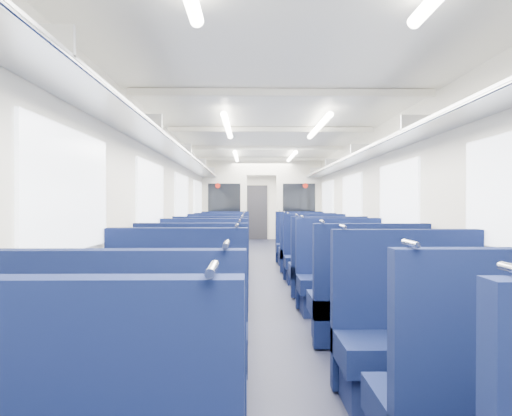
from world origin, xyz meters
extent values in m
cube|color=black|center=(0.00, 0.00, 0.00)|extent=(2.80, 18.00, 0.01)
cube|color=white|center=(0.00, 0.00, 2.35)|extent=(2.80, 18.00, 0.01)
cube|color=silver|center=(-1.40, 0.00, 1.18)|extent=(0.02, 18.00, 2.35)
cube|color=#101736|center=(-1.39, 0.00, 0.35)|extent=(0.03, 17.90, 0.70)
cube|color=silver|center=(1.40, 0.00, 1.18)|extent=(0.02, 18.00, 2.35)
cube|color=#101736|center=(1.39, 0.00, 0.35)|extent=(0.03, 17.90, 0.70)
cube|color=silver|center=(0.00, 9.00, 1.18)|extent=(2.80, 0.02, 2.35)
cube|color=#B2B5BA|center=(-1.22, 0.00, 1.97)|extent=(0.34, 17.40, 0.04)
cylinder|color=silver|center=(-1.04, 0.00, 1.95)|extent=(0.02, 17.40, 0.02)
cube|color=#B2B5BA|center=(-1.22, -6.00, 2.05)|extent=(0.34, 0.03, 0.14)
cube|color=#B2B5BA|center=(-1.22, -4.00, 2.05)|extent=(0.34, 0.03, 0.14)
cube|color=#B2B5BA|center=(-1.22, -2.00, 2.05)|extent=(0.34, 0.03, 0.14)
cube|color=#B2B5BA|center=(-1.22, 0.00, 2.05)|extent=(0.34, 0.03, 0.14)
cube|color=#B2B5BA|center=(-1.22, 2.00, 2.05)|extent=(0.34, 0.03, 0.14)
cube|color=#B2B5BA|center=(-1.22, 4.00, 2.05)|extent=(0.34, 0.03, 0.14)
cube|color=#B2B5BA|center=(-1.22, 6.00, 2.05)|extent=(0.34, 0.03, 0.14)
cube|color=#B2B5BA|center=(-1.22, 8.00, 2.05)|extent=(0.34, 0.03, 0.14)
cube|color=#B2B5BA|center=(1.22, 0.00, 1.97)|extent=(0.34, 17.40, 0.04)
cylinder|color=silver|center=(1.04, 0.00, 1.95)|extent=(0.02, 17.40, 0.02)
cube|color=#B2B5BA|center=(1.22, -4.00, 2.05)|extent=(0.34, 0.03, 0.14)
cube|color=#B2B5BA|center=(1.22, -2.00, 2.05)|extent=(0.34, 0.03, 0.14)
cube|color=#B2B5BA|center=(1.22, 0.00, 2.05)|extent=(0.34, 0.03, 0.14)
cube|color=#B2B5BA|center=(1.22, 2.00, 2.05)|extent=(0.34, 0.03, 0.14)
cube|color=#B2B5BA|center=(1.22, 4.00, 2.05)|extent=(0.34, 0.03, 0.14)
cube|color=#B2B5BA|center=(1.22, 6.00, 2.05)|extent=(0.34, 0.03, 0.14)
cube|color=#B2B5BA|center=(1.22, 8.00, 2.05)|extent=(0.34, 0.03, 0.14)
cube|color=white|center=(-1.38, -5.20, 1.42)|extent=(0.02, 1.30, 0.75)
cube|color=white|center=(-1.38, -2.90, 1.42)|extent=(0.02, 1.30, 0.75)
cube|color=white|center=(-1.38, -0.60, 1.42)|extent=(0.02, 1.30, 0.75)
cube|color=white|center=(-1.38, 1.70, 1.42)|extent=(0.02, 1.30, 0.75)
cube|color=white|center=(-1.38, 4.50, 1.42)|extent=(0.02, 1.30, 0.75)
cube|color=white|center=(-1.38, 6.80, 1.42)|extent=(0.02, 1.30, 0.75)
cube|color=white|center=(1.38, -2.90, 1.42)|extent=(0.02, 1.30, 0.75)
cube|color=white|center=(1.38, -0.60, 1.42)|extent=(0.02, 1.30, 0.75)
cube|color=white|center=(1.38, 1.70, 1.42)|extent=(0.02, 1.30, 0.75)
cube|color=white|center=(1.38, 4.50, 1.42)|extent=(0.02, 1.30, 0.75)
cube|color=white|center=(1.38, 6.80, 1.42)|extent=(0.02, 1.30, 0.75)
cube|color=silver|center=(0.00, -4.00, 2.31)|extent=(2.70, 0.06, 0.06)
cube|color=silver|center=(0.00, -2.00, 2.31)|extent=(2.70, 0.06, 0.06)
cube|color=silver|center=(0.00, 0.00, 2.31)|extent=(2.70, 0.06, 0.06)
cube|color=silver|center=(0.00, 2.00, 2.31)|extent=(2.70, 0.06, 0.06)
cube|color=silver|center=(0.00, 4.00, 2.31)|extent=(2.70, 0.06, 0.06)
cube|color=silver|center=(0.00, 6.00, 2.31)|extent=(2.70, 0.06, 0.06)
cube|color=silver|center=(0.00, 8.00, 2.31)|extent=(2.70, 0.06, 0.06)
cylinder|color=white|center=(-0.55, -2.50, 2.26)|extent=(0.07, 1.60, 0.07)
cylinder|color=white|center=(-0.55, 1.00, 2.26)|extent=(0.07, 1.60, 0.07)
cylinder|color=white|center=(-0.55, 5.50, 2.26)|extent=(0.07, 1.60, 0.07)
cylinder|color=white|center=(0.55, -2.50, 2.26)|extent=(0.07, 1.60, 0.07)
cylinder|color=white|center=(0.55, 1.00, 2.26)|extent=(0.07, 1.60, 0.07)
cylinder|color=white|center=(0.55, 5.50, 2.26)|extent=(0.07, 1.60, 0.07)
cube|color=black|center=(0.00, 8.94, 1.00)|extent=(0.75, 0.06, 2.00)
cube|color=silver|center=(-0.88, 2.72, 1.18)|extent=(1.05, 0.08, 2.35)
cube|color=black|center=(-0.87, 2.67, 1.40)|extent=(0.76, 0.02, 0.80)
cylinder|color=red|center=(-1.02, 2.67, 1.75)|extent=(0.12, 0.01, 0.12)
cube|color=silver|center=(0.88, 2.72, 1.18)|extent=(1.05, 0.08, 2.35)
cube|color=black|center=(0.87, 2.67, 1.40)|extent=(0.76, 0.02, 0.80)
cylinder|color=red|center=(1.02, 2.67, 1.75)|extent=(0.12, 0.01, 0.12)
cube|color=silver|center=(0.00, 2.72, 2.17)|extent=(0.70, 0.08, 0.35)
cylinder|color=silver|center=(-0.38, -6.86, 1.18)|extent=(0.02, 0.16, 0.02)
cube|color=#0D1740|center=(-0.83, -6.18, 0.59)|extent=(1.06, 0.10, 1.14)
cylinder|color=silver|center=(-0.38, -6.18, 1.18)|extent=(0.02, 0.16, 0.02)
cube|color=#0D1740|center=(0.83, -5.92, 0.36)|extent=(1.06, 0.56, 0.18)
cylinder|color=silver|center=(0.38, -6.15, 1.18)|extent=(0.02, 0.16, 0.02)
cube|color=#0D1740|center=(-0.83, -4.80, 0.36)|extent=(1.06, 0.56, 0.18)
cube|color=#0D1436|center=(-0.83, -4.80, 0.14)|extent=(0.98, 0.45, 0.27)
cube|color=#0D1740|center=(-0.83, -4.57, 0.59)|extent=(1.06, 0.10, 1.14)
cylinder|color=silver|center=(-0.38, -4.57, 1.18)|extent=(0.02, 0.16, 0.02)
cube|color=#0D1740|center=(0.83, -5.02, 0.36)|extent=(1.06, 0.56, 0.18)
cube|color=#0D1436|center=(0.83, -5.02, 0.14)|extent=(0.98, 0.45, 0.27)
cube|color=#0D1740|center=(0.83, -4.79, 0.59)|extent=(1.06, 0.10, 1.14)
cylinder|color=silver|center=(0.38, -4.79, 1.18)|extent=(0.02, 0.16, 0.02)
cube|color=#0D1740|center=(-0.83, -3.51, 0.36)|extent=(1.06, 0.56, 0.18)
cube|color=#0D1436|center=(-0.83, -3.51, 0.14)|extent=(0.98, 0.45, 0.27)
cube|color=#0D1740|center=(-0.83, -3.74, 0.59)|extent=(1.06, 0.10, 1.14)
cylinder|color=silver|center=(-0.38, -3.74, 1.18)|extent=(0.02, 0.16, 0.02)
cube|color=#0D1740|center=(0.83, -3.63, 0.36)|extent=(1.06, 0.56, 0.18)
cube|color=#0D1436|center=(0.83, -3.63, 0.14)|extent=(0.98, 0.45, 0.27)
cube|color=#0D1740|center=(0.83, -3.86, 0.59)|extent=(1.06, 0.10, 1.14)
cylinder|color=silver|center=(0.38, -3.86, 1.18)|extent=(0.02, 0.16, 0.02)
cube|color=#0D1740|center=(-0.83, -2.70, 0.36)|extent=(1.06, 0.56, 0.18)
cube|color=#0D1436|center=(-0.83, -2.70, 0.14)|extent=(0.98, 0.45, 0.27)
cube|color=#0D1740|center=(-0.83, -2.47, 0.59)|extent=(1.06, 0.10, 1.14)
cylinder|color=silver|center=(-0.38, -2.47, 1.18)|extent=(0.02, 0.16, 0.02)
cube|color=#0D1740|center=(0.83, -2.52, 0.36)|extent=(1.06, 0.56, 0.18)
cube|color=#0D1436|center=(0.83, -2.52, 0.14)|extent=(0.98, 0.45, 0.27)
cube|color=#0D1740|center=(0.83, -2.29, 0.59)|extent=(1.06, 0.10, 1.14)
cylinder|color=silver|center=(0.38, -2.29, 1.18)|extent=(0.02, 0.16, 0.02)
cube|color=#0D1740|center=(-0.83, -1.36, 0.36)|extent=(1.06, 0.56, 0.18)
cube|color=#0D1436|center=(-0.83, -1.36, 0.14)|extent=(0.98, 0.45, 0.27)
cube|color=#0D1740|center=(-0.83, -1.59, 0.59)|extent=(1.06, 0.10, 1.14)
cylinder|color=silver|center=(-0.38, -1.59, 1.18)|extent=(0.02, 0.16, 0.02)
cube|color=#0D1740|center=(0.83, -1.40, 0.36)|extent=(1.06, 0.56, 0.18)
cube|color=#0D1436|center=(0.83, -1.40, 0.14)|extent=(0.98, 0.45, 0.27)
cube|color=#0D1740|center=(0.83, -1.63, 0.59)|extent=(1.06, 0.10, 1.14)
cylinder|color=silver|center=(0.38, -1.63, 1.18)|extent=(0.02, 0.16, 0.02)
cube|color=#0D1740|center=(-0.83, -0.30, 0.36)|extent=(1.06, 0.56, 0.18)
cube|color=#0D1436|center=(-0.83, -0.30, 0.14)|extent=(0.98, 0.45, 0.27)
cube|color=#0D1740|center=(-0.83, -0.07, 0.59)|extent=(1.06, 0.10, 1.14)
cylinder|color=silver|center=(-0.38, -0.07, 1.18)|extent=(0.02, 0.16, 0.02)
cube|color=#0D1740|center=(0.83, -0.38, 0.36)|extent=(1.06, 0.56, 0.18)
cube|color=#0D1436|center=(0.83, -0.38, 0.14)|extent=(0.98, 0.45, 0.27)
cube|color=#0D1740|center=(0.83, -0.16, 0.59)|extent=(1.06, 0.10, 1.14)
cylinder|color=silver|center=(0.38, -0.16, 1.18)|extent=(0.02, 0.16, 0.02)
cube|color=#0D1740|center=(-0.83, 1.10, 0.36)|extent=(1.06, 0.56, 0.18)
cube|color=#0D1436|center=(-0.83, 1.10, 0.14)|extent=(0.98, 0.45, 0.27)
cube|color=#0D1740|center=(-0.83, 0.87, 0.59)|extent=(1.06, 0.10, 1.14)
cylinder|color=silver|center=(-0.38, 0.87, 1.18)|extent=(0.02, 0.16, 0.02)
cube|color=#0D1740|center=(0.83, 0.91, 0.36)|extent=(1.06, 0.56, 0.18)
cube|color=#0D1436|center=(0.83, 0.91, 0.14)|extent=(0.98, 0.45, 0.27)
cube|color=#0D1740|center=(0.83, 0.68, 0.59)|extent=(1.06, 0.10, 1.14)
cylinder|color=silver|center=(0.38, 0.68, 1.18)|extent=(0.02, 0.16, 0.02)
cube|color=#0D1740|center=(-0.83, 1.99, 0.36)|extent=(1.06, 0.56, 0.18)
cube|color=#0D1436|center=(-0.83, 1.99, 0.14)|extent=(0.98, 0.45, 0.27)
cube|color=#0D1740|center=(-0.83, 2.22, 0.59)|extent=(1.06, 0.10, 1.14)
cylinder|color=silver|center=(-0.38, 2.22, 1.18)|extent=(0.02, 0.16, 0.02)
cube|color=#0D1740|center=(0.83, 1.95, 0.36)|extent=(1.06, 0.56, 0.18)
cube|color=#0D1436|center=(0.83, 1.95, 0.14)|extent=(0.98, 0.45, 0.27)
cube|color=#0D1740|center=(0.83, 2.17, 0.59)|extent=(1.06, 0.10, 1.14)
cylinder|color=silver|center=(0.38, 2.17, 1.18)|extent=(0.02, 0.16, 0.02)
camera|label=1|loc=(-0.29, -8.02, 1.34)|focal=32.10mm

